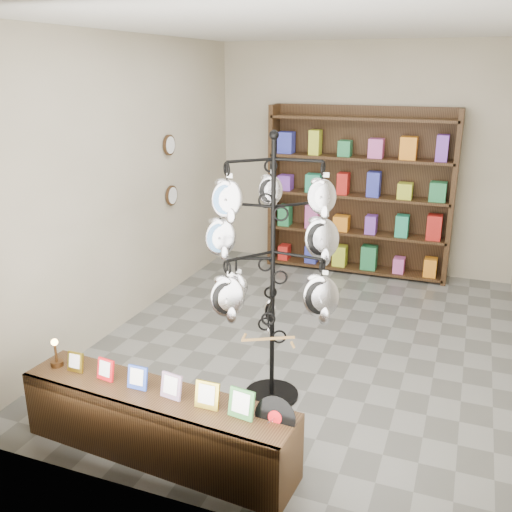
{
  "coord_description": "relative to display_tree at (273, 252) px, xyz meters",
  "views": [
    {
      "loc": [
        1.38,
        -5.11,
        2.65
      ],
      "look_at": [
        -0.2,
        -1.0,
        1.2
      ],
      "focal_mm": 40.0,
      "sensor_mm": 36.0,
      "label": 1
    }
  ],
  "objects": [
    {
      "name": "front_shelf",
      "position": [
        -0.51,
        -1.02,
        -1.03
      ],
      "size": [
        2.09,
        0.58,
        0.73
      ],
      "rotation": [
        0.0,
        0.0,
        -0.08
      ],
      "color": "black",
      "rests_on": "ground"
    },
    {
      "name": "back_shelving",
      "position": [
        0.01,
        3.41,
        -0.26
      ],
      "size": [
        2.42,
        0.36,
        2.2
      ],
      "color": "black",
      "rests_on": "ground"
    },
    {
      "name": "display_tree",
      "position": [
        0.0,
        0.0,
        0.0
      ],
      "size": [
        1.22,
        1.22,
        2.22
      ],
      "rotation": [
        0.0,
        0.0,
        0.41
      ],
      "color": "black",
      "rests_on": "ground"
    },
    {
      "name": "wall_clocks",
      "position": [
        -1.96,
        1.92,
        0.22
      ],
      "size": [
        0.03,
        0.24,
        0.84
      ],
      "color": "black",
      "rests_on": "ground"
    },
    {
      "name": "ground",
      "position": [
        0.01,
        1.12,
        -1.28
      ],
      "size": [
        5.0,
        5.0,
        0.0
      ],
      "primitive_type": "plane",
      "color": "slate",
      "rests_on": "ground"
    },
    {
      "name": "room_envelope",
      "position": [
        0.01,
        1.12,
        0.57
      ],
      "size": [
        5.0,
        5.0,
        5.0
      ],
      "color": "#BBAF96",
      "rests_on": "ground"
    }
  ]
}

